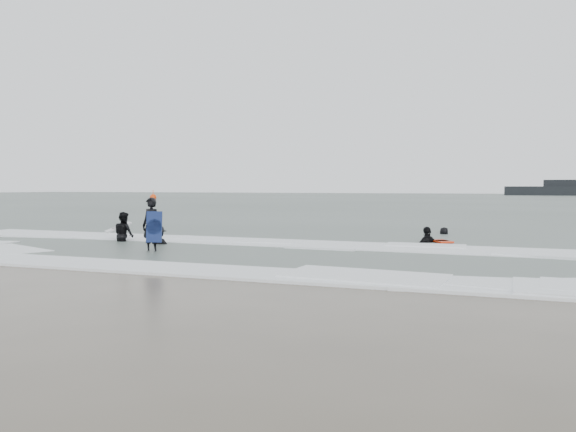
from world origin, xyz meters
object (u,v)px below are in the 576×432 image
(buoy, at_px, (153,197))
(vessel_horizon, at_px, (566,190))
(surfer_right_near, at_px, (428,244))
(surfer_wading, at_px, (124,243))
(surfer_centre, at_px, (151,253))
(surfer_right_far, at_px, (444,235))
(surfer_breaker, at_px, (158,246))

(buoy, xyz_separation_m, vessel_horizon, (64.93, 69.51, 0.94))
(surfer_right_near, bearing_deg, surfer_wading, -30.32)
(surfer_wading, bearing_deg, vessel_horizon, -76.86)
(surfer_centre, relative_size, surfer_right_near, 0.99)
(surfer_right_far, bearing_deg, surfer_right_near, 81.27)
(surfer_centre, relative_size, surfer_wading, 1.04)
(surfer_wading, distance_m, surfer_breaker, 1.94)
(surfer_breaker, distance_m, buoy, 70.70)
(surfer_right_near, relative_size, buoy, 1.08)
(surfer_right_far, bearing_deg, vessel_horizon, -103.21)
(surfer_centre, bearing_deg, surfer_wading, 146.90)
(surfer_breaker, bearing_deg, vessel_horizon, 78.51)
(vessel_horizon, bearing_deg, surfer_wading, -101.74)
(surfer_breaker, relative_size, surfer_right_near, 0.88)
(surfer_centre, distance_m, surfer_right_near, 9.82)
(surfer_right_near, relative_size, vessel_horizon, 0.07)
(surfer_breaker, height_order, surfer_right_near, surfer_right_near)
(surfer_wading, relative_size, surfer_right_far, 1.13)
(surfer_breaker, xyz_separation_m, surfer_right_near, (8.78, 4.13, 0.00))
(surfer_centre, relative_size, buoy, 1.07)
(surfer_breaker, bearing_deg, surfer_right_far, 41.25)
(surfer_right_near, xyz_separation_m, vessel_horizon, (15.76, 123.40, 1.35))
(surfer_right_near, distance_m, buoy, 72.95)
(surfer_centre, xyz_separation_m, surfer_wading, (-2.92, 2.45, 0.00))
(surfer_wading, xyz_separation_m, surfer_breaker, (1.87, -0.52, 0.00))
(surfer_wading, relative_size, vessel_horizon, 0.06)
(surfer_breaker, xyz_separation_m, surfer_right_far, (8.98, 8.04, 0.00))
(buoy, bearing_deg, surfer_wading, -56.17)
(surfer_centre, relative_size, vessel_horizon, 0.07)
(surfer_breaker, bearing_deg, surfer_centre, -61.94)
(surfer_centre, distance_m, buoy, 72.88)
(surfer_wading, distance_m, surfer_right_far, 13.20)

